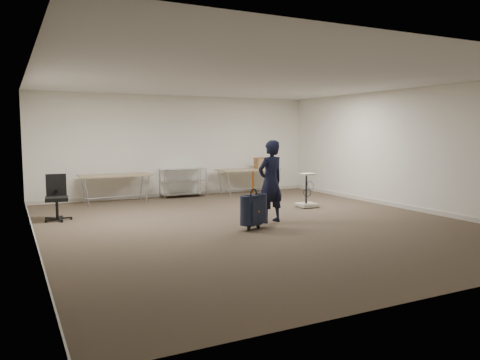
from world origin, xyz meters
TOP-DOWN VIEW (x-y plane):
  - ground at (0.00, 0.00)m, footprint 9.00×9.00m
  - room_shell at (0.00, 1.38)m, footprint 8.00×9.00m
  - folding_table_left at (-1.90, 3.95)m, footprint 1.80×0.75m
  - folding_table_right at (1.90, 3.95)m, footprint 1.80×0.75m
  - wire_shelf at (0.00, 4.20)m, footprint 1.22×0.47m
  - person at (0.34, -0.01)m, footprint 0.67×0.50m
  - suitcase at (-0.28, -0.45)m, footprint 0.45×0.34m
  - office_chair at (-3.46, 2.14)m, footprint 0.57×0.57m
  - equipment_cart at (2.08, 1.22)m, footprint 0.46×0.46m
  - cardboard_box at (2.37, 3.93)m, footprint 0.44×0.34m

SIDE VIEW (x-z plane):
  - ground at x=0.00m, z-range 0.00..0.00m
  - room_shell at x=0.00m, z-range -4.45..4.55m
  - equipment_cart at x=2.08m, z-range -0.19..0.62m
  - office_chair at x=-3.46m, z-range -0.19..0.76m
  - suitcase at x=-0.28m, z-range -0.17..0.91m
  - wire_shelf at x=0.00m, z-range 0.04..0.84m
  - folding_table_left at x=-1.90m, z-range 0.31..1.04m
  - folding_table_right at x=1.90m, z-range 0.31..1.04m
  - person at x=0.34m, z-range 0.00..1.65m
  - cardboard_box at x=2.37m, z-range 0.73..1.05m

